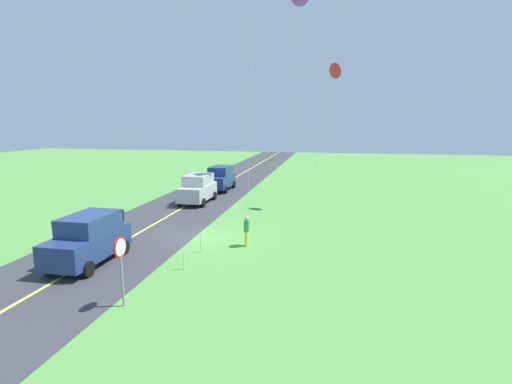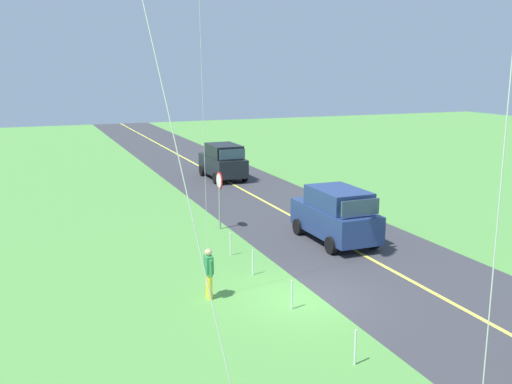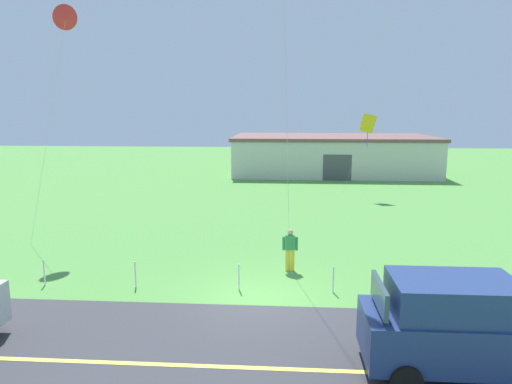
# 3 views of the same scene
# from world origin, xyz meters

# --- Properties ---
(ground_plane) EXTENTS (120.00, 120.00, 0.10)m
(ground_plane) POSITION_xyz_m (0.00, 0.00, -0.05)
(ground_plane) COLOR #549342
(asphalt_road) EXTENTS (120.00, 7.00, 0.00)m
(asphalt_road) POSITION_xyz_m (0.00, -4.00, 0.00)
(asphalt_road) COLOR #38383D
(asphalt_road) RESTS_ON ground
(road_centre_stripe) EXTENTS (120.00, 0.16, 0.00)m
(road_centre_stripe) POSITION_xyz_m (0.00, -4.00, 0.01)
(road_centre_stripe) COLOR #E5E04C
(road_centre_stripe) RESTS_ON asphalt_road
(car_suv_foreground) EXTENTS (4.40, 2.12, 2.24)m
(car_suv_foreground) POSITION_xyz_m (4.78, -3.87, 1.15)
(car_suv_foreground) COLOR navy
(car_suv_foreground) RESTS_ON ground
(car_parked_east_far) EXTENTS (4.40, 2.12, 2.24)m
(car_parked_east_far) POSITION_xyz_m (19.47, -4.04, 1.15)
(car_parked_east_far) COLOR black
(car_parked_east_far) RESTS_ON ground
(stop_sign) EXTENTS (0.76, 0.08, 2.56)m
(stop_sign) POSITION_xyz_m (8.37, -0.10, 1.80)
(stop_sign) COLOR gray
(stop_sign) RESTS_ON ground
(person_adult_near) EXTENTS (0.58, 0.22, 1.60)m
(person_adult_near) POSITION_xyz_m (1.03, 2.71, 0.86)
(person_adult_near) COLOR yellow
(person_adult_near) RESTS_ON ground
(fence_post_1) EXTENTS (0.05, 0.05, 0.90)m
(fence_post_1) POSITION_xyz_m (-4.18, 0.70, 0.45)
(fence_post_1) COLOR silver
(fence_post_1) RESTS_ON ground
(fence_post_2) EXTENTS (0.05, 0.05, 0.90)m
(fence_post_2) POSITION_xyz_m (-0.67, 0.70, 0.45)
(fence_post_2) COLOR silver
(fence_post_2) RESTS_ON ground
(fence_post_3) EXTENTS (0.05, 0.05, 0.90)m
(fence_post_3) POSITION_xyz_m (2.43, 0.70, 0.45)
(fence_post_3) COLOR silver
(fence_post_3) RESTS_ON ground
(fence_post_4) EXTENTS (0.05, 0.05, 0.90)m
(fence_post_4) POSITION_xyz_m (4.71, 0.70, 0.45)
(fence_post_4) COLOR silver
(fence_post_4) RESTS_ON ground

